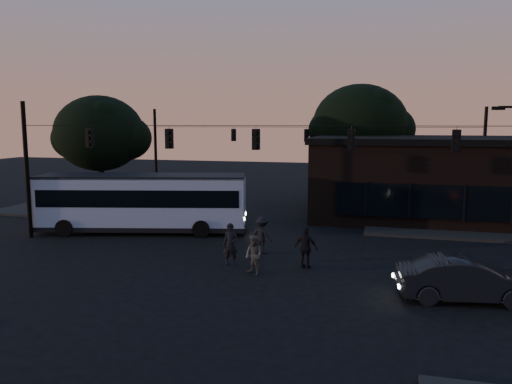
% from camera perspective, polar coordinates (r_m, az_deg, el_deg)
% --- Properties ---
extents(ground, '(120.00, 120.00, 0.00)m').
position_cam_1_polar(ground, '(21.14, -2.74, -9.55)').
color(ground, black).
rests_on(ground, ground).
extents(sidewalk_far_right, '(14.00, 10.00, 0.15)m').
position_cam_1_polar(sidewalk_far_right, '(34.37, 24.28, -3.29)').
color(sidewalk_far_right, black).
rests_on(sidewalk_far_right, ground).
extents(sidewalk_far_left, '(14.00, 10.00, 0.15)m').
position_cam_1_polar(sidewalk_far_left, '(39.30, -16.36, -1.58)').
color(sidewalk_far_left, black).
rests_on(sidewalk_far_left, ground).
extents(building, '(15.40, 10.41, 5.40)m').
position_cam_1_polar(building, '(35.55, 19.22, 1.61)').
color(building, black).
rests_on(building, ground).
extents(tree_behind, '(7.60, 7.60, 9.43)m').
position_cam_1_polar(tree_behind, '(41.30, 11.78, 7.55)').
color(tree_behind, black).
rests_on(tree_behind, ground).
extents(tree_left, '(6.40, 6.40, 8.30)m').
position_cam_1_polar(tree_left, '(37.95, -17.46, 6.39)').
color(tree_left, black).
rests_on(tree_left, ground).
extents(signal_rig_near, '(26.24, 0.30, 7.50)m').
position_cam_1_polar(signal_rig_near, '(24.09, 0.00, 3.41)').
color(signal_rig_near, black).
rests_on(signal_rig_near, ground).
extents(signal_rig_far, '(26.24, 0.30, 7.50)m').
position_cam_1_polar(signal_rig_far, '(39.77, 5.77, 4.80)').
color(signal_rig_far, black).
rests_on(signal_rig_far, ground).
extents(bus, '(12.26, 5.35, 3.37)m').
position_cam_1_polar(bus, '(29.68, -12.80, -0.90)').
color(bus, '#A1ACCD').
rests_on(bus, ground).
extents(car, '(4.97, 2.32, 1.58)m').
position_cam_1_polar(car, '(19.58, 22.86, -9.19)').
color(car, black).
rests_on(car, ground).
extents(pedestrian_a, '(0.73, 0.52, 1.90)m').
position_cam_1_polar(pedestrian_a, '(22.40, -2.93, -6.01)').
color(pedestrian_a, black).
rests_on(pedestrian_a, ground).
extents(pedestrian_b, '(1.03, 0.99, 1.67)m').
position_cam_1_polar(pedestrian_b, '(21.08, -0.27, -7.22)').
color(pedestrian_b, '#4C4C45').
rests_on(pedestrian_b, ground).
extents(pedestrian_c, '(1.15, 0.71, 1.83)m').
position_cam_1_polar(pedestrian_c, '(22.05, 5.74, -6.36)').
color(pedestrian_c, black).
rests_on(pedestrian_c, ground).
extents(pedestrian_d, '(1.35, 1.14, 1.82)m').
position_cam_1_polar(pedestrian_d, '(24.43, 0.73, -4.93)').
color(pedestrian_d, black).
rests_on(pedestrian_d, ground).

